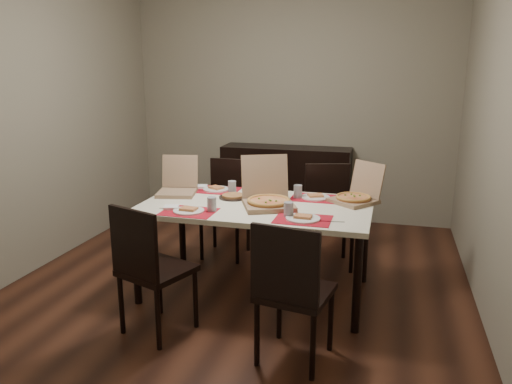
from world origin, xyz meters
The scene contains 19 objects.
ground centered at (0.00, 0.00, -0.01)m, with size 3.80×4.00×0.02m, color #462315.
room_walls centered at (0.00, 0.43, 1.73)m, with size 3.84×4.02×2.62m.
sideboard centered at (0.00, 1.78, 0.45)m, with size 1.50×0.40×0.90m, color black.
dining_table centered at (0.17, -0.19, 0.68)m, with size 1.80×1.00×0.75m.
chair_near_left centered at (-0.34, -1.03, 0.51)m, with size 0.54×0.54×0.93m.
chair_near_right centered at (0.65, -1.13, 0.51)m, with size 0.48×0.48×0.93m.
chair_far_left centered at (-0.34, 0.60, 0.51)m, with size 0.42×0.42×0.93m.
chair_far_right centered at (0.65, 0.61, 0.51)m, with size 0.52×0.52×0.93m.
setting_near_left centered at (-0.23, -0.51, 0.77)m, with size 0.45×0.30×0.11m.
setting_near_right centered at (0.57, -0.49, 0.77)m, with size 0.50×0.30×0.11m.
setting_far_left centered at (-0.26, 0.15, 0.77)m, with size 0.45×0.30×0.11m.
setting_far_right centered at (0.56, 0.11, 0.77)m, with size 0.48×0.30×0.11m.
napkin_loose centered at (0.27, -0.28, 0.76)m, with size 0.12×0.11×0.02m, color white.
pizza_box_center centered at (0.28, -0.22, 0.81)m, with size 0.51×0.53×0.38m.
pizza_box_right centered at (0.93, 0.08, 0.80)m, with size 0.46×0.46×0.31m.
pizza_box_left centered at (-0.57, -0.03, 0.81)m, with size 0.37×0.40×0.31m.
faina_plate centered at (-0.06, -0.06, 0.76)m, with size 0.24×0.24×0.03m.
dip_bowl centered at (0.34, 0.01, 0.76)m, with size 0.10×0.10×0.03m, color white.
soda_bottle centered at (-0.58, 0.15, 0.86)m, with size 0.09×0.09×0.26m.
Camera 1 is at (1.18, -3.86, 1.81)m, focal length 35.00 mm.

